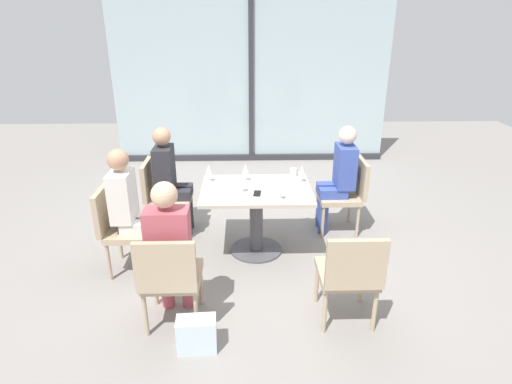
# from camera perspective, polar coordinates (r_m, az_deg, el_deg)

# --- Properties ---
(ground_plane) EXTENTS (12.00, 12.00, 0.00)m
(ground_plane) POSITION_cam_1_polar(r_m,az_deg,el_deg) (4.74, 0.03, -7.75)
(ground_plane) COLOR gray
(window_wall_backdrop) EXTENTS (4.58, 0.10, 2.70)m
(window_wall_backdrop) POSITION_cam_1_polar(r_m,az_deg,el_deg) (7.38, -0.66, 13.35)
(window_wall_backdrop) COLOR #A3B7BC
(window_wall_backdrop) RESTS_ON ground_plane
(dining_table_main) EXTENTS (1.13, 0.83, 0.73)m
(dining_table_main) POSITION_cam_1_polar(r_m,az_deg,el_deg) (4.50, 0.03, -1.95)
(dining_table_main) COLOR #BCB29E
(dining_table_main) RESTS_ON ground_plane
(chair_front_left) EXTENTS (0.46, 0.50, 0.87)m
(chair_front_left) POSITION_cam_1_polar(r_m,az_deg,el_deg) (3.49, -11.34, -10.76)
(chair_front_left) COLOR tan
(chair_front_left) RESTS_ON ground_plane
(chair_far_right) EXTENTS (0.51, 0.46, 0.87)m
(chair_far_right) POSITION_cam_1_polar(r_m,az_deg,el_deg) (5.08, 12.01, 0.15)
(chair_far_right) COLOR tan
(chair_far_right) RESTS_ON ground_plane
(chair_far_left) EXTENTS (0.51, 0.46, 0.87)m
(chair_far_left) POSITION_cam_1_polar(r_m,az_deg,el_deg) (5.04, -12.36, -0.09)
(chair_far_left) COLOR tan
(chair_far_left) RESTS_ON ground_plane
(chair_side_end) EXTENTS (0.50, 0.46, 0.87)m
(chair_side_end) POSITION_cam_1_polar(r_m,az_deg,el_deg) (4.39, -17.47, -4.12)
(chair_side_end) COLOR tan
(chair_side_end) RESTS_ON ground_plane
(chair_front_right) EXTENTS (0.46, 0.50, 0.87)m
(chair_front_right) POSITION_cam_1_polar(r_m,az_deg,el_deg) (3.54, 12.36, -10.38)
(chair_front_right) COLOR tan
(chair_front_right) RESTS_ON ground_plane
(person_front_left) EXTENTS (0.34, 0.39, 1.26)m
(person_front_left) POSITION_cam_1_polar(r_m,az_deg,el_deg) (3.48, -11.32, -6.97)
(person_front_left) COLOR #B24C56
(person_front_left) RESTS_ON ground_plane
(person_far_right) EXTENTS (0.39, 0.34, 1.26)m
(person_far_right) POSITION_cam_1_polar(r_m,az_deg,el_deg) (4.99, 10.97, 2.30)
(person_far_right) COLOR #384C9E
(person_far_right) RESTS_ON ground_plane
(person_far_left) EXTENTS (0.39, 0.34, 1.26)m
(person_far_left) POSITION_cam_1_polar(r_m,az_deg,el_deg) (4.94, -11.31, 2.10)
(person_far_left) COLOR #28282D
(person_far_left) RESTS_ON ground_plane
(person_side_end) EXTENTS (0.39, 0.34, 1.26)m
(person_side_end) POSITION_cam_1_polar(r_m,az_deg,el_deg) (4.28, -16.38, -1.70)
(person_side_end) COLOR silver
(person_side_end) RESTS_ON ground_plane
(wine_glass_0) EXTENTS (0.07, 0.07, 0.18)m
(wine_glass_0) POSITION_cam_1_polar(r_m,az_deg,el_deg) (4.11, 3.28, 0.69)
(wine_glass_0) COLOR silver
(wine_glass_0) RESTS_ON dining_table_main
(wine_glass_1) EXTENTS (0.07, 0.07, 0.18)m
(wine_glass_1) POSITION_cam_1_polar(r_m,az_deg,el_deg) (4.28, -1.85, 1.62)
(wine_glass_1) COLOR silver
(wine_glass_1) RESTS_ON dining_table_main
(wine_glass_2) EXTENTS (0.07, 0.07, 0.18)m
(wine_glass_2) POSITION_cam_1_polar(r_m,az_deg,el_deg) (4.59, -6.28, 2.94)
(wine_glass_2) COLOR silver
(wine_glass_2) RESTS_ON dining_table_main
(wine_glass_3) EXTENTS (0.07, 0.07, 0.18)m
(wine_glass_3) POSITION_cam_1_polar(r_m,az_deg,el_deg) (4.57, 6.12, 2.89)
(wine_glass_3) COLOR silver
(wine_glass_3) RESTS_ON dining_table_main
(wine_glass_4) EXTENTS (0.07, 0.07, 0.18)m
(wine_glass_4) POSITION_cam_1_polar(r_m,az_deg,el_deg) (4.58, -1.40, 3.06)
(wine_glass_4) COLOR silver
(wine_glass_4) RESTS_ON dining_table_main
(coffee_cup) EXTENTS (0.08, 0.08, 0.09)m
(coffee_cup) POSITION_cam_1_polar(r_m,az_deg,el_deg) (4.76, 5.00, 2.62)
(coffee_cup) COLOR white
(coffee_cup) RESTS_ON dining_table_main
(cell_phone_on_table) EXTENTS (0.09, 0.15, 0.01)m
(cell_phone_on_table) POSITION_cam_1_polar(r_m,az_deg,el_deg) (4.29, 0.17, -0.18)
(cell_phone_on_table) COLOR black
(cell_phone_on_table) RESTS_ON dining_table_main
(handbag_0) EXTENTS (0.31, 0.18, 0.28)m
(handbag_0) POSITION_cam_1_polar(r_m,az_deg,el_deg) (3.46, -7.89, -18.20)
(handbag_0) COLOR silver
(handbag_0) RESTS_ON ground_plane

